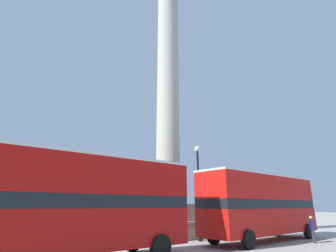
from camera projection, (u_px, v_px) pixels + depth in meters
ground_plane at (168, 237)px, 19.66m from camera, size 200.00×200.00×0.00m
monument_column at (168, 123)px, 22.29m from camera, size 5.36×5.36×25.18m
bus_a at (262, 204)px, 17.80m from camera, size 10.73×3.44×4.28m
bus_b at (68, 201)px, 10.76m from camera, size 11.13×3.21×4.34m
equestrian_statue at (217, 212)px, 26.79m from camera, size 3.54×2.75×5.75m
street_lamp at (199, 189)px, 18.20m from camera, size 0.38×0.38×6.40m
pedestrian_near_lamp at (312, 228)px, 16.58m from camera, size 0.42×0.42×1.61m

